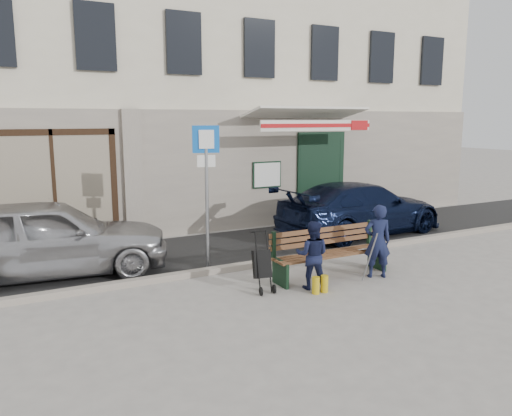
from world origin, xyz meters
TOP-DOWN VIEW (x-y plane):
  - ground at (0.00, 0.00)m, footprint 80.00×80.00m
  - asphalt_lane at (0.00, 3.10)m, footprint 60.00×3.20m
  - curb at (0.00, 1.50)m, footprint 60.00×0.18m
  - building at (0.01, 8.45)m, footprint 20.00×8.27m
  - car_silver at (-3.58, 2.80)m, footprint 4.63×2.28m
  - car_navy at (3.97, 2.85)m, footprint 4.86×2.30m
  - parking_sign at (-0.69, 1.90)m, footprint 0.52×0.14m
  - bench at (1.13, 0.30)m, footprint 2.40×1.17m
  - man at (1.92, -0.13)m, footprint 0.60×0.51m
  - woman at (0.47, -0.10)m, footprint 0.75×0.73m
  - stroller at (-0.38, 0.19)m, footprint 0.34×0.46m

SIDE VIEW (x-z plane):
  - ground at x=0.00m, z-range 0.00..0.00m
  - asphalt_lane at x=0.00m, z-range 0.00..0.01m
  - curb at x=0.00m, z-range 0.00..0.12m
  - bench at x=1.13m, z-range -0.03..0.95m
  - stroller at x=-0.38m, z-range -0.06..0.99m
  - woman at x=0.47m, z-range 0.00..1.22m
  - car_navy at x=3.97m, z-range 0.00..1.37m
  - man at x=1.92m, z-range 0.00..1.40m
  - car_silver at x=-3.58m, z-range 0.00..1.52m
  - parking_sign at x=-0.69m, z-range 0.50..3.35m
  - building at x=0.01m, z-range -0.03..9.97m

